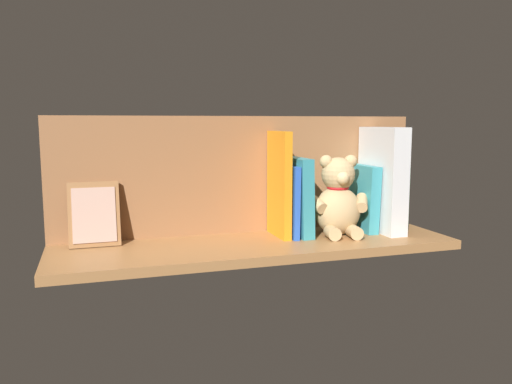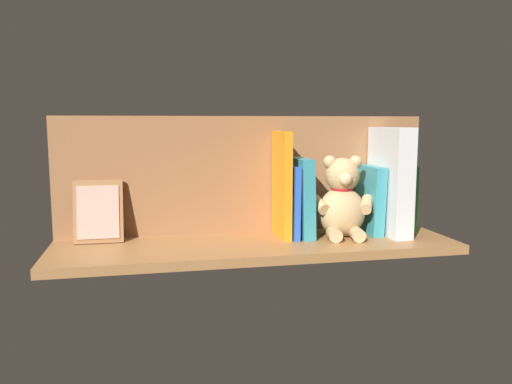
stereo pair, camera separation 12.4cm
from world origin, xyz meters
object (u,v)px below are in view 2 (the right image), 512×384
at_px(dictionary_thick_white, 390,181).
at_px(teddy_bear, 342,201).
at_px(book_0, 405,198).
at_px(picture_frame_leaning, 98,212).

relative_size(dictionary_thick_white, teddy_bear, 1.34).
height_order(book_0, picture_frame_leaning, book_0).
bearing_deg(picture_frame_leaning, book_0, 177.89).
height_order(teddy_bear, picture_frame_leaning, teddy_bear).
relative_size(teddy_bear, picture_frame_leaning, 1.36).
height_order(book_0, teddy_bear, teddy_bear).
relative_size(book_0, dictionary_thick_white, 0.63).
bearing_deg(picture_frame_leaning, teddy_bear, 173.42).
bearing_deg(dictionary_thick_white, book_0, -153.21).
height_order(book_0, dictionary_thick_white, dictionary_thick_white).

